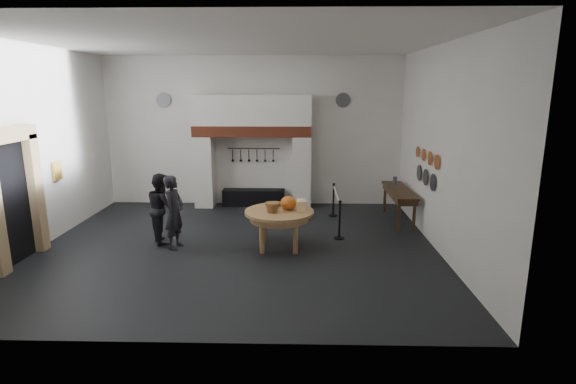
{
  "coord_description": "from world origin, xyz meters",
  "views": [
    {
      "loc": [
        1.4,
        -9.73,
        3.55
      ],
      "look_at": [
        1.16,
        -0.24,
        1.35
      ],
      "focal_mm": 28.0,
      "sensor_mm": 36.0,
      "label": 1
    }
  ],
  "objects_px": {
    "iron_range": "(254,197)",
    "barrier_post_near": "(340,221)",
    "barrier_post_far": "(333,200)",
    "visitor_near": "(174,212)",
    "side_table": "(399,190)",
    "visitor_far": "(162,208)",
    "work_table": "(279,212)"
  },
  "relations": [
    {
      "from": "visitor_far",
      "to": "side_table",
      "type": "relative_size",
      "value": 0.75
    },
    {
      "from": "visitor_far",
      "to": "barrier_post_far",
      "type": "xyz_separation_m",
      "value": [
        4.17,
        2.32,
        -0.37
      ]
    },
    {
      "from": "side_table",
      "to": "barrier_post_far",
      "type": "distance_m",
      "value": 1.84
    },
    {
      "from": "iron_range",
      "to": "work_table",
      "type": "height_order",
      "value": "work_table"
    },
    {
      "from": "side_table",
      "to": "barrier_post_near",
      "type": "height_order",
      "value": "same"
    },
    {
      "from": "work_table",
      "to": "visitor_far",
      "type": "height_order",
      "value": "visitor_far"
    },
    {
      "from": "visitor_near",
      "to": "barrier_post_near",
      "type": "xyz_separation_m",
      "value": [
        3.77,
        0.72,
        -0.39
      ]
    },
    {
      "from": "visitor_near",
      "to": "visitor_far",
      "type": "height_order",
      "value": "visitor_near"
    },
    {
      "from": "barrier_post_far",
      "to": "work_table",
      "type": "bearing_deg",
      "value": -118.05
    },
    {
      "from": "iron_range",
      "to": "side_table",
      "type": "xyz_separation_m",
      "value": [
        4.1,
        -1.61,
        0.62
      ]
    },
    {
      "from": "work_table",
      "to": "barrier_post_near",
      "type": "relative_size",
      "value": 1.73
    },
    {
      "from": "barrier_post_far",
      "to": "iron_range",
      "type": "bearing_deg",
      "value": 155.15
    },
    {
      "from": "visitor_near",
      "to": "visitor_far",
      "type": "bearing_deg",
      "value": 56.26
    },
    {
      "from": "barrier_post_near",
      "to": "barrier_post_far",
      "type": "xyz_separation_m",
      "value": [
        0.0,
        2.0,
        0.0
      ]
    },
    {
      "from": "barrier_post_near",
      "to": "barrier_post_far",
      "type": "bearing_deg",
      "value": 90.0
    },
    {
      "from": "visitor_near",
      "to": "side_table",
      "type": "xyz_separation_m",
      "value": [
        5.5,
        2.22,
        0.03
      ]
    },
    {
      "from": "barrier_post_near",
      "to": "side_table",
      "type": "bearing_deg",
      "value": 40.89
    },
    {
      "from": "barrier_post_far",
      "to": "visitor_far",
      "type": "bearing_deg",
      "value": -150.9
    },
    {
      "from": "visitor_near",
      "to": "side_table",
      "type": "relative_size",
      "value": 0.76
    },
    {
      "from": "visitor_near",
      "to": "barrier_post_near",
      "type": "bearing_deg",
      "value": -67.89
    },
    {
      "from": "visitor_far",
      "to": "barrier_post_far",
      "type": "height_order",
      "value": "visitor_far"
    },
    {
      "from": "side_table",
      "to": "barrier_post_near",
      "type": "xyz_separation_m",
      "value": [
        -1.72,
        -1.49,
        -0.42
      ]
    },
    {
      "from": "iron_range",
      "to": "work_table",
      "type": "distance_m",
      "value": 3.92
    },
    {
      "from": "work_table",
      "to": "barrier_post_near",
      "type": "height_order",
      "value": "barrier_post_near"
    },
    {
      "from": "visitor_near",
      "to": "visitor_far",
      "type": "relative_size",
      "value": 1.02
    },
    {
      "from": "work_table",
      "to": "visitor_near",
      "type": "xyz_separation_m",
      "value": [
        -2.36,
        -0.06,
        -0.0
      ]
    },
    {
      "from": "work_table",
      "to": "visitor_far",
      "type": "distance_m",
      "value": 2.78
    },
    {
      "from": "iron_range",
      "to": "barrier_post_near",
      "type": "relative_size",
      "value": 2.11
    },
    {
      "from": "side_table",
      "to": "barrier_post_near",
      "type": "distance_m",
      "value": 2.32
    },
    {
      "from": "side_table",
      "to": "barrier_post_far",
      "type": "xyz_separation_m",
      "value": [
        -1.72,
        0.51,
        -0.42
      ]
    },
    {
      "from": "iron_range",
      "to": "work_table",
      "type": "xyz_separation_m",
      "value": [
        0.96,
        -3.76,
        0.59
      ]
    },
    {
      "from": "work_table",
      "to": "barrier_post_far",
      "type": "height_order",
      "value": "barrier_post_far"
    }
  ]
}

